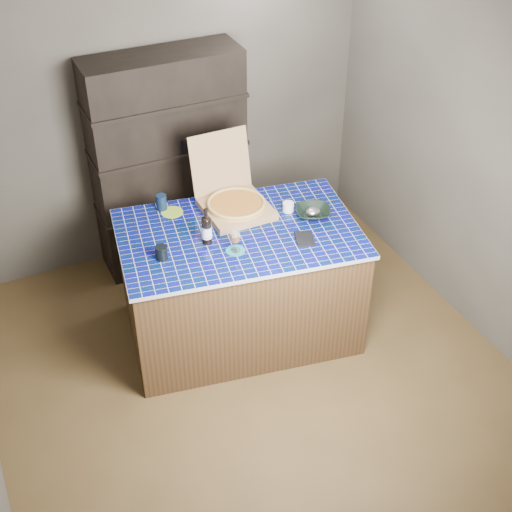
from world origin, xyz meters
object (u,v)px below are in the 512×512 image
mead_bottle (207,230)px  dvd_case (305,239)px  bowl (313,212)px  wine_glass (235,237)px  kitchen_island (240,283)px  pizza_box (235,202)px

mead_bottle → dvd_case: (0.61, -0.25, -0.10)m
mead_bottle → dvd_case: 0.67m
bowl → wine_glass: bearing=-167.0°
mead_bottle → wine_glass: bearing=-51.9°
kitchen_island → bowl: size_ratio=7.32×
wine_glass → kitchen_island: bearing=60.7°
kitchen_island → wine_glass: 0.61m
kitchen_island → wine_glass: bearing=-110.0°
mead_bottle → bowl: mead_bottle is taller
kitchen_island → pizza_box: 0.59m
wine_glass → dvd_case: wine_glass is taller
wine_glass → bowl: bearing=13.0°
kitchen_island → bowl: bearing=5.1°
bowl → dvd_case: bearing=-129.2°
pizza_box → dvd_case: size_ratio=3.28×
pizza_box → kitchen_island: bearing=-108.9°
kitchen_island → mead_bottle: (-0.24, -0.02, 0.56)m
dvd_case → bowl: size_ratio=0.70×
pizza_box → bowl: bearing=-34.0°
mead_bottle → dvd_case: mead_bottle is taller
dvd_case → bowl: bearing=69.5°
bowl → pizza_box: bearing=147.0°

